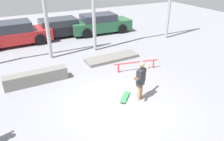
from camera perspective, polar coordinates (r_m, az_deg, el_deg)
name	(u,v)px	position (r m, az deg, el deg)	size (l,w,h in m)	color
ground_plane	(121,104)	(8.24, 2.46, -8.78)	(36.00, 36.00, 0.00)	gray
skateboarder	(141,79)	(8.16, 7.53, -2.23)	(1.25, 0.81, 1.57)	tan
skateboard	(125,97)	(8.54, 3.41, -6.89)	(0.72, 0.74, 0.08)	#338C4C
grind_box	(36,78)	(10.00, -19.17, -1.76)	(2.66, 0.51, 0.55)	slate
manual_pad	(112,58)	(11.91, -0.02, 3.31)	(2.95, 0.95, 0.16)	slate
grind_rail	(136,63)	(10.64, 6.38, 1.83)	(2.20, 0.48, 0.46)	red
parked_car_red	(14,34)	(15.31, -24.30, 8.74)	(4.49, 2.11, 1.46)	red
parked_car_black	(61,27)	(16.19, -13.26, 10.89)	(4.62, 1.96, 1.25)	black
parked_car_green	(100,24)	(16.54, -3.10, 12.10)	(4.52, 1.95, 1.40)	#28603D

